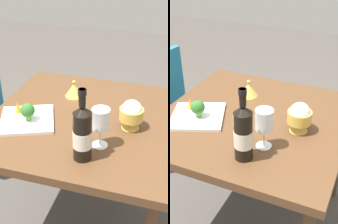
{
  "view_description": "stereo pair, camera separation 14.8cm",
  "coord_description": "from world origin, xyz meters",
  "views": [
    {
      "loc": [
        0.38,
        -1.25,
        1.54
      ],
      "look_at": [
        0.0,
        0.0,
        0.76
      ],
      "focal_mm": 50.43,
      "sensor_mm": 36.0,
      "label": 1
    },
    {
      "loc": [
        0.52,
        -1.2,
        1.54
      ],
      "look_at": [
        0.0,
        0.0,
        0.76
      ],
      "focal_mm": 50.43,
      "sensor_mm": 36.0,
      "label": 2
    }
  ],
  "objects": [
    {
      "name": "ground_plane",
      "position": [
        0.0,
        0.0,
        0.0
      ],
      "size": [
        8.0,
        8.0,
        0.0
      ],
      "primitive_type": "plane",
      "color": "#4C4742"
    },
    {
      "name": "dining_table",
      "position": [
        0.0,
        0.0,
        0.65
      ],
      "size": [
        0.9,
        0.9,
        0.73
      ],
      "color": "brown",
      "rests_on": "ground_plane"
    },
    {
      "name": "wine_bottle",
      "position": [
        0.08,
        -0.3,
        0.85
      ],
      "size": [
        0.08,
        0.08,
        0.31
      ],
      "color": "black",
      "rests_on": "dining_table"
    },
    {
      "name": "wine_glass",
      "position": [
        0.13,
        -0.2,
        0.86
      ],
      "size": [
        0.08,
        0.08,
        0.18
      ],
      "color": "white",
      "rests_on": "dining_table"
    },
    {
      "name": "rice_bowl",
      "position": [
        0.23,
        -0.02,
        0.8
      ],
      "size": [
        0.11,
        0.11,
        0.14
      ],
      "color": "gold",
      "rests_on": "dining_table"
    },
    {
      "name": "rice_bowl_lid",
      "position": [
        -0.12,
        0.2,
        0.77
      ],
      "size": [
        0.1,
        0.1,
        0.09
      ],
      "color": "gold",
      "rests_on": "dining_table"
    },
    {
      "name": "serving_plate",
      "position": [
        -0.25,
        -0.11,
        0.74
      ],
      "size": [
        0.33,
        0.33,
        0.02
      ],
      "rotation": [
        0.0,
        0.0,
        0.39
      ],
      "color": "white",
      "rests_on": "dining_table"
    },
    {
      "name": "broccoli_floret",
      "position": [
        -0.24,
        -0.12,
        0.79
      ],
      "size": [
        0.07,
        0.07,
        0.09
      ],
      "color": "#729E4C",
      "rests_on": "serving_plate"
    },
    {
      "name": "carrot_garnish_left",
      "position": [
        -0.32,
        -0.07,
        0.78
      ],
      "size": [
        0.03,
        0.03,
        0.06
      ],
      "color": "orange",
      "rests_on": "serving_plate"
    }
  ]
}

